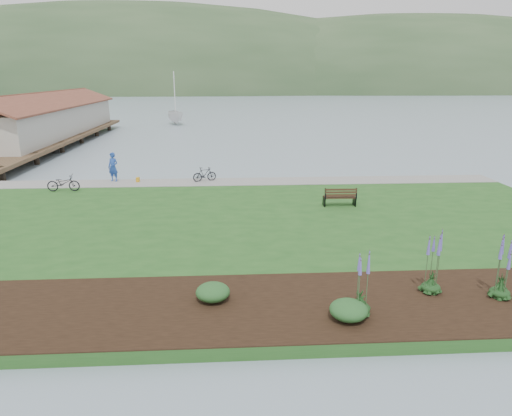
{
  "coord_description": "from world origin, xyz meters",
  "views": [
    {
      "loc": [
        -0.56,
        -22.26,
        7.18
      ],
      "look_at": [
        0.61,
        -2.29,
        1.3
      ],
      "focal_mm": 32.0,
      "sensor_mm": 36.0,
      "label": 1
    }
  ],
  "objects": [
    {
      "name": "far_hillside",
      "position": [
        20.0,
        170.0,
        0.0
      ],
      "size": [
        580.0,
        80.0,
        38.0
      ],
      "primitive_type": null,
      "color": "#304C2B",
      "rests_on": "ground"
    },
    {
      "name": "bicycle_a",
      "position": [
        -10.57,
        5.07,
        0.9
      ],
      "size": [
        0.71,
        1.94,
        1.01
      ],
      "primitive_type": "imported",
      "rotation": [
        0.0,
        0.0,
        1.59
      ],
      "color": "black",
      "rests_on": "lawn"
    },
    {
      "name": "pier_pavilion",
      "position": [
        -20.0,
        27.52,
        2.64
      ],
      "size": [
        8.0,
        36.0,
        5.4
      ],
      "color": "#4C3826",
      "rests_on": "ground"
    },
    {
      "name": "person",
      "position": [
        -8.16,
        7.5,
        1.53
      ],
      "size": [
        0.97,
        0.84,
        2.26
      ],
      "primitive_type": "imported",
      "rotation": [
        0.0,
        0.0,
        -0.4
      ],
      "color": "#2346A0",
      "rests_on": "lawn"
    },
    {
      "name": "bicycle_b",
      "position": [
        -2.22,
        7.2,
        0.87
      ],
      "size": [
        0.93,
        1.63,
        0.94
      ],
      "primitive_type": "imported",
      "rotation": [
        0.0,
        0.0,
        1.9
      ],
      "color": "black",
      "rests_on": "lawn"
    },
    {
      "name": "shoreline_path",
      "position": [
        0.0,
        6.9,
        0.42
      ],
      "size": [
        34.0,
        2.2,
        0.03
      ],
      "primitive_type": "cube",
      "color": "gray",
      "rests_on": "lawn"
    },
    {
      "name": "park_bench",
      "position": [
        5.28,
        0.88,
        0.92
      ],
      "size": [
        1.72,
        0.73,
        1.05
      ],
      "rotation": [
        0.0,
        0.0,
        -0.03
      ],
      "color": "black",
      "rests_on": "lawn"
    },
    {
      "name": "garden_bed",
      "position": [
        3.0,
        -9.8,
        0.42
      ],
      "size": [
        24.0,
        4.4,
        0.04
      ],
      "primitive_type": "cube",
      "color": "black",
      "rests_on": "lawn"
    },
    {
      "name": "pannier",
      "position": [
        -6.56,
        7.2,
        0.56
      ],
      "size": [
        0.21,
        0.31,
        0.32
      ],
      "primitive_type": "cube",
      "rotation": [
        0.0,
        0.0,
        -0.08
      ],
      "color": "orange",
      "rests_on": "lawn"
    },
    {
      "name": "ground",
      "position": [
        0.0,
        0.0,
        0.0
      ],
      "size": [
        600.0,
        600.0,
        0.0
      ],
      "primitive_type": "plane",
      "color": "gray",
      "rests_on": "ground"
    },
    {
      "name": "sailboat",
      "position": [
        -8.4,
        46.74,
        0.0
      ],
      "size": [
        11.2,
        11.32,
        24.23
      ],
      "primitive_type": "imported",
      "rotation": [
        0.0,
        0.0,
        0.25
      ],
      "color": "silver",
      "rests_on": "ground"
    },
    {
      "name": "lawn",
      "position": [
        0.0,
        -2.0,
        0.2
      ],
      "size": [
        34.0,
        20.0,
        0.4
      ],
      "primitive_type": "cube",
      "color": "#204E1B",
      "rests_on": "ground"
    },
    {
      "name": "echium_0",
      "position": [
        3.16,
        -10.5,
        1.25
      ],
      "size": [
        0.62,
        0.62,
        2.13
      ],
      "color": "#123413",
      "rests_on": "garden_bed"
    },
    {
      "name": "shrub_1",
      "position": [
        2.76,
        -10.78,
        0.72
      ],
      "size": [
        1.1,
        1.1,
        0.55
      ],
      "primitive_type": "ellipsoid",
      "color": "#1E4C21",
      "rests_on": "garden_bed"
    },
    {
      "name": "echium_1",
      "position": [
        5.84,
        -9.26,
        1.42
      ],
      "size": [
        0.62,
        0.62,
        2.38
      ],
      "color": "#123413",
      "rests_on": "garden_bed"
    },
    {
      "name": "echium_2",
      "position": [
        7.85,
        -9.74,
        1.34
      ],
      "size": [
        0.62,
        0.62,
        2.12
      ],
      "color": "#123413",
      "rests_on": "garden_bed"
    },
    {
      "name": "shrub_0",
      "position": [
        -1.15,
        -9.41,
        0.71
      ],
      "size": [
        1.06,
        1.06,
        0.53
      ],
      "primitive_type": "ellipsoid",
      "color": "#1E4C21",
      "rests_on": "garden_bed"
    }
  ]
}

